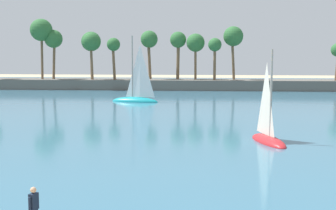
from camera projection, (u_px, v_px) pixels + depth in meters
The scene contains 5 objects.
sea at pixel (172, 96), 67.52m from camera, with size 220.00×104.19×0.06m, color #386B84.
palm_headland at pixel (175, 69), 79.15m from camera, with size 80.76×6.47×12.43m.
person_at_waterline at pixel (34, 209), 15.73m from camera, with size 0.28×0.53×1.67m.
sailboat_near_shore at pixel (136, 95), 58.86m from camera, with size 6.59×3.30×9.16m.
sailboat_mid_bay at pixel (268, 133), 31.89m from camera, with size 2.72×5.04×7.00m.
Camera 1 is at (4.69, -5.46, 6.24)m, focal length 48.45 mm.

